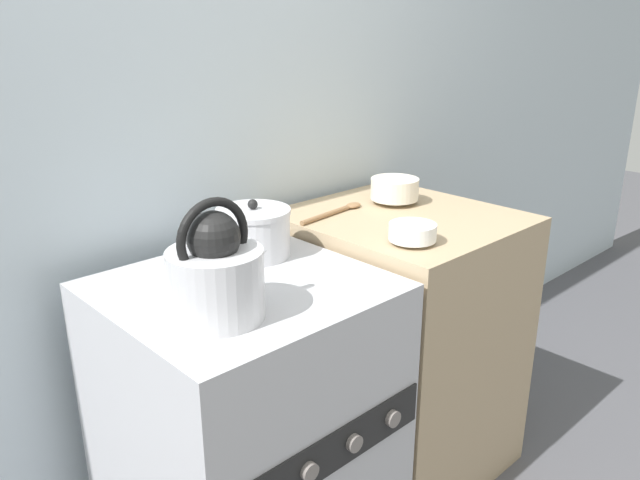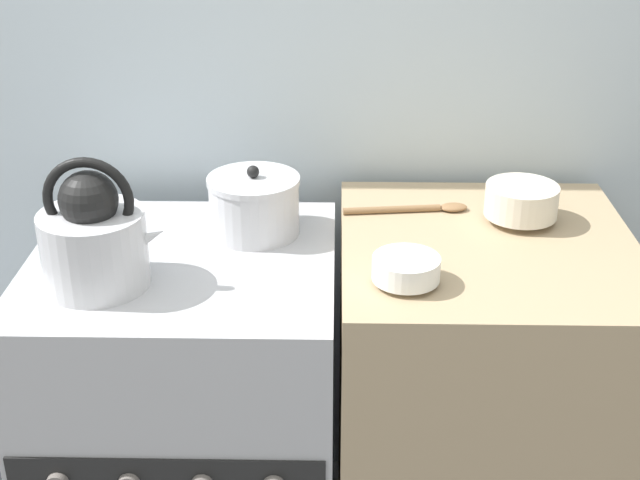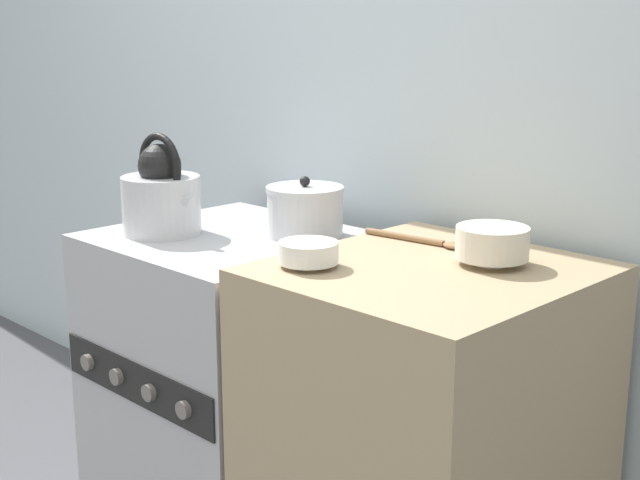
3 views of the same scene
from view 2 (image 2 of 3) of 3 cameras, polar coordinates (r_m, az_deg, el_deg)
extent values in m
cube|color=silver|center=(2.21, -7.75, 12.60)|extent=(7.00, 0.06, 2.50)
cube|color=#B2B2B7|center=(2.17, -8.12, -11.62)|extent=(0.66, 0.63, 0.88)
cube|color=tan|center=(2.18, 9.84, -11.02)|extent=(0.64, 0.68, 0.91)
cylinder|color=silver|center=(1.83, -14.24, -0.60)|extent=(0.21, 0.21, 0.16)
sphere|color=black|center=(1.79, -14.61, 2.50)|extent=(0.12, 0.12, 0.12)
torus|color=black|center=(1.79, -14.60, 2.46)|extent=(0.18, 0.02, 0.18)
cone|color=silver|center=(1.80, -11.22, 0.04)|extent=(0.11, 0.05, 0.08)
cylinder|color=silver|center=(2.01, -4.23, 2.04)|extent=(0.20, 0.20, 0.12)
cylinder|color=silver|center=(1.99, -4.29, 3.82)|extent=(0.21, 0.21, 0.01)
sphere|color=black|center=(1.98, -4.31, 4.38)|extent=(0.03, 0.03, 0.03)
cylinder|color=beige|center=(2.05, 12.65, 1.38)|extent=(0.07, 0.07, 0.02)
cylinder|color=beige|center=(2.03, 12.77, 2.49)|extent=(0.16, 0.16, 0.07)
cylinder|color=white|center=(1.75, 5.49, -2.63)|extent=(0.06, 0.06, 0.01)
cylinder|color=white|center=(1.73, 5.53, -1.81)|extent=(0.13, 0.13, 0.05)
cylinder|color=olive|center=(2.05, 4.62, 1.96)|extent=(0.23, 0.04, 0.02)
ellipsoid|color=olive|center=(2.08, 8.54, 2.09)|extent=(0.07, 0.05, 0.02)
camera|label=1|loc=(1.31, -62.93, 0.52)|focal=35.00mm
camera|label=3|loc=(1.53, 78.66, -7.49)|focal=50.00mm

